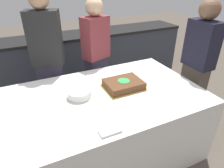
{
  "coord_description": "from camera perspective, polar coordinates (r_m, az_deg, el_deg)",
  "views": [
    {
      "loc": [
        -0.56,
        -1.51,
        1.8
      ],
      "look_at": [
        0.15,
        0.0,
        0.86
      ],
      "focal_mm": 32.0,
      "sensor_mm": 36.0,
      "label": 1
    }
  ],
  "objects": [
    {
      "name": "side_plate_near_cake",
      "position": [
        2.33,
        0.97,
        2.8
      ],
      "size": [
        0.2,
        0.2,
        0.0
      ],
      "color": "white",
      "rests_on": "dining_table"
    },
    {
      "name": "person_seated_right",
      "position": [
        2.56,
        23.06,
        4.64
      ],
      "size": [
        0.22,
        0.35,
        1.58
      ],
      "rotation": [
        0.0,
        0.0,
        -1.57
      ],
      "color": "#4C4238",
      "rests_on": "ground_plane"
    },
    {
      "name": "ground_plane",
      "position": [
        2.42,
        -3.47,
        -18.83
      ],
      "size": [
        14.0,
        14.0,
        0.0
      ],
      "primitive_type": "plane",
      "color": "brown"
    },
    {
      "name": "person_cutting_cake",
      "position": [
        2.67,
        -4.52,
        7.71
      ],
      "size": [
        0.38,
        0.3,
        1.55
      ],
      "rotation": [
        0.0,
        0.0,
        -2.78
      ],
      "color": "#383347",
      "rests_on": "ground_plane"
    },
    {
      "name": "utensil_pile",
      "position": [
        1.52,
        -0.56,
        -13.26
      ],
      "size": [
        0.17,
        0.09,
        0.02
      ],
      "color": "white",
      "rests_on": "dining_table"
    },
    {
      "name": "side_plate_right_edge",
      "position": [
        2.18,
        13.88,
        -0.07
      ],
      "size": [
        0.2,
        0.2,
        0.0
      ],
      "color": "white",
      "rests_on": "dining_table"
    },
    {
      "name": "dining_table",
      "position": [
        2.15,
        -3.78,
        -12.07
      ],
      "size": [
        2.08,
        1.18,
        0.76
      ],
      "color": "silver",
      "rests_on": "ground_plane"
    },
    {
      "name": "back_counter",
      "position": [
        3.5,
        -14.17,
        5.87
      ],
      "size": [
        4.4,
        0.58,
        0.92
      ],
      "color": "#333842",
      "rests_on": "ground_plane"
    },
    {
      "name": "person_standing_back",
      "position": [
        2.52,
        -17.61,
        6.33
      ],
      "size": [
        0.41,
        0.31,
        1.67
      ],
      "rotation": [
        0.0,
        0.0,
        2.79
      ],
      "color": "#383347",
      "rests_on": "ground_plane"
    },
    {
      "name": "cake",
      "position": [
        2.05,
        3.33,
        -0.06
      ],
      "size": [
        0.41,
        0.33,
        0.08
      ],
      "color": "gold",
      "rests_on": "dining_table"
    },
    {
      "name": "plate_stack",
      "position": [
        1.92,
        -9.31,
        -2.67
      ],
      "size": [
        0.23,
        0.23,
        0.07
      ],
      "color": "white",
      "rests_on": "dining_table"
    }
  ]
}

